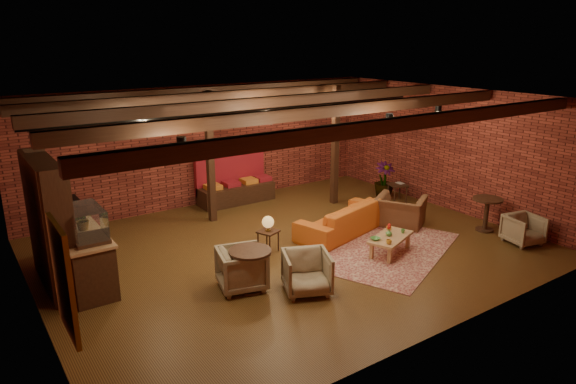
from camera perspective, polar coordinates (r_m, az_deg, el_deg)
floor at (r=11.16m, az=0.42°, el=-6.33°), size 10.00×10.00×0.00m
ceiling at (r=10.33m, az=0.46°, el=10.21°), size 10.00×8.00×0.02m
wall_back at (r=14.02m, az=-8.96°, el=5.14°), size 10.00×0.02×3.20m
wall_front at (r=7.86m, az=17.38°, el=-4.79°), size 10.00×0.02×3.20m
wall_left at (r=8.92m, az=-27.02°, el=-3.32°), size 0.02×8.00×3.20m
wall_right at (r=14.03m, az=17.52°, el=4.57°), size 0.02×8.00×3.20m
ceiling_beams at (r=10.35m, az=0.46°, el=9.55°), size 9.80×6.40×0.22m
ceiling_pipe at (r=11.72m, az=-4.07°, el=9.23°), size 9.60×0.12×0.12m
post_left at (r=12.53m, az=-8.65°, el=3.77°), size 0.16×0.16×3.20m
post_right at (r=13.84m, az=5.27°, el=5.12°), size 0.16×0.16×3.20m
service_counter at (r=10.24m, az=-22.28°, el=-5.02°), size 0.80×2.50×1.60m
plant_counter at (r=10.31m, az=-22.24°, el=-2.39°), size 0.35×0.39×0.30m
shelving_hutch at (r=10.14m, az=-24.85°, el=-3.14°), size 0.52×2.00×2.40m
chalkboard_menu at (r=6.80m, az=-23.62°, el=-8.93°), size 0.08×0.96×1.46m
banquette at (r=14.15m, az=-5.78°, el=0.79°), size 2.10×0.70×1.00m
service_sign at (r=13.37m, az=-5.08°, el=7.98°), size 0.86×0.06×0.30m
ceiling_spotlights at (r=10.38m, az=0.46°, el=8.34°), size 6.40×4.40×0.28m
rug at (r=11.37m, az=9.86°, el=-6.12°), size 4.26×3.85×0.01m
sofa at (r=11.97m, az=6.00°, el=-2.94°), size 2.63×1.55×0.72m
coffee_table at (r=11.00m, az=11.26°, el=-5.06°), size 1.27×0.94×0.64m
side_table_lamp at (r=10.81m, az=-2.24°, el=-3.66°), size 0.49×0.49×0.80m
round_table_left at (r=9.23m, az=-4.21°, el=-7.91°), size 0.76×0.76×0.79m
armchair_a at (r=9.39m, az=-5.13°, el=-8.27°), size 0.95×0.99×0.84m
armchair_b at (r=9.23m, az=2.10°, el=-8.71°), size 1.03×1.01×0.82m
armchair_right at (r=12.65m, az=12.42°, el=-1.56°), size 1.19×1.32×0.97m
side_table_book at (r=14.47m, az=12.09°, el=0.73°), size 0.57×0.57×0.53m
round_table_right at (r=12.88m, az=21.22°, el=-1.79°), size 0.68×0.68×0.80m
armchair_far at (r=12.46m, az=24.72°, el=-3.67°), size 0.82×0.78×0.72m
plant_tall at (r=14.53m, az=10.85°, el=5.19°), size 2.09×2.09×3.07m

